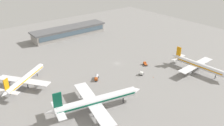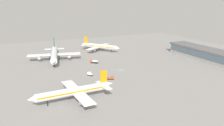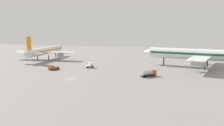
{
  "view_description": "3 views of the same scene",
  "coord_description": "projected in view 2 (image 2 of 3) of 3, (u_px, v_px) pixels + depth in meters",
  "views": [
    {
      "loc": [
        100.57,
        121.88,
        75.15
      ],
      "look_at": [
        5.22,
        0.87,
        2.14
      ],
      "focal_mm": 37.51,
      "sensor_mm": 36.0,
      "label": 1
    },
    {
      "loc": [
        -140.52,
        73.32,
        48.93
      ],
      "look_at": [
        10.45,
        2.36,
        2.97
      ],
      "focal_mm": 37.34,
      "sensor_mm": 36.0,
      "label": 2
    },
    {
      "loc": [
        36.97,
        -80.67,
        18.03
      ],
      "look_at": [
        10.04,
        18.07,
        3.46
      ],
      "focal_mm": 40.85,
      "sensor_mm": 36.0,
      "label": 3
    }
  ],
  "objects": [
    {
      "name": "terminal_building",
      "position": [
        206.0,
        54.0,
        193.48
      ],
      "size": [
        74.69,
        17.25,
        9.26
      ],
      "color": "#9E9993",
      "rests_on": "ground"
    },
    {
      "name": "ground",
      "position": [
        121.0,
        70.0,
        165.67
      ],
      "size": [
        288.0,
        288.0,
        0.0
      ],
      "primitive_type": "plane",
      "color": "gray"
    },
    {
      "name": "fuel_truck",
      "position": [
        94.0,
        61.0,
        183.43
      ],
      "size": [
        5.59,
        5.99,
        2.5
      ],
      "rotation": [
        0.0,
        0.0,
        0.85
      ],
      "color": "black",
      "rests_on": "ground"
    },
    {
      "name": "safety_cone_far_side",
      "position": [
        80.0,
        78.0,
        147.93
      ],
      "size": [
        0.44,
        0.44,
        0.6
      ],
      "primitive_type": "cone",
      "color": "#EA590C",
      "rests_on": "ground"
    },
    {
      "name": "pushback_tractor",
      "position": [
        111.0,
        78.0,
        146.42
      ],
      "size": [
        3.64,
        4.79,
        1.9
      ],
      "rotation": [
        0.0,
        0.0,
        4.27
      ],
      "color": "black",
      "rests_on": "ground"
    },
    {
      "name": "airplane_at_gate",
      "position": [
        74.0,
        91.0,
        114.94
      ],
      "size": [
        35.37,
        44.12,
        13.43
      ],
      "rotation": [
        0.0,
        0.0,
        1.62
      ],
      "color": "white",
      "rests_on": "ground"
    },
    {
      "name": "safety_cone_mid_apron",
      "position": [
        209.0,
        80.0,
        144.96
      ],
      "size": [
        0.44,
        0.44,
        0.6
      ],
      "primitive_type": "cone",
      "color": "#EA590C",
      "rests_on": "ground"
    },
    {
      "name": "baggage_tug",
      "position": [
        90.0,
        74.0,
        153.87
      ],
      "size": [
        3.75,
        3.54,
        2.3
      ],
      "rotation": [
        0.0,
        0.0,
        0.61
      ],
      "color": "black",
      "rests_on": "ground"
    },
    {
      "name": "airplane_distant",
      "position": [
        54.0,
        54.0,
        187.83
      ],
      "size": [
        52.4,
        42.63,
        16.09
      ],
      "rotation": [
        0.0,
        0.0,
        2.92
      ],
      "color": "white",
      "rests_on": "ground"
    },
    {
      "name": "safety_cone_near_gate",
      "position": [
        188.0,
        69.0,
        167.98
      ],
      "size": [
        0.44,
        0.44,
        0.6
      ],
      "primitive_type": "cone",
      "color": "#EA590C",
      "rests_on": "ground"
    },
    {
      "name": "airplane_taxiing",
      "position": [
        100.0,
        46.0,
        225.25
      ],
      "size": [
        36.69,
        31.06,
        13.13
      ],
      "rotation": [
        0.0,
        0.0,
        3.78
      ],
      "color": "white",
      "rests_on": "ground"
    }
  ]
}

